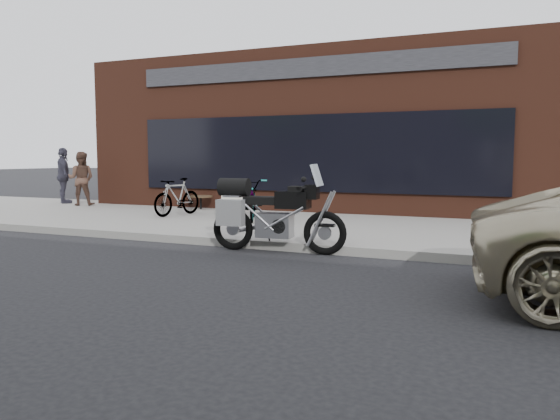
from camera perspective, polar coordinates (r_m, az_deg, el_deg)
ground at (r=5.63m, az=-10.81°, el=-11.08°), size 120.00×120.00×0.00m
near_sidewalk at (r=11.95m, az=8.37°, el=-1.85°), size 44.00×6.00×0.15m
storefront at (r=19.13m, az=8.09°, el=7.44°), size 14.00×10.07×4.50m
motorcycle at (r=9.19m, az=-1.22°, el=-0.43°), size 2.36×0.90×1.49m
bicycle_front at (r=12.62m, az=-2.81°, el=1.13°), size 1.34×1.93×0.96m
bicycle_rear at (r=13.80m, az=-10.69°, el=1.35°), size 0.73×1.60×0.93m
sandwich_sign at (r=12.84m, az=-4.91°, el=0.94°), size 0.67×0.65×0.85m
cafe_table at (r=15.38m, az=-8.29°, el=1.37°), size 0.66×0.66×0.38m
cafe_patron_left at (r=17.45m, az=-20.06°, el=3.09°), size 0.97×0.90×1.61m
cafe_patron_right at (r=18.47m, az=-21.68°, el=3.37°), size 1.07×0.96×1.75m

